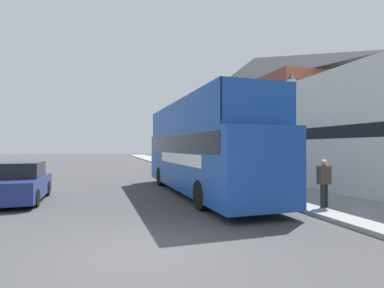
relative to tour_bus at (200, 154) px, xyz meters
name	(u,v)px	position (x,y,z in m)	size (l,w,h in m)	color
ground_plane	(113,171)	(-3.51, 13.99, -1.82)	(144.00, 144.00, 0.00)	#3D3D3F
sidewalk	(201,171)	(3.69, 10.99, -1.75)	(3.46, 108.00, 0.14)	gray
brick_terrace_rear	(255,115)	(8.42, 10.40, 3.16)	(6.00, 18.41, 9.97)	brown
tour_bus	(200,154)	(0.00, 0.00, 0.00)	(2.81, 11.36, 4.15)	#19479E
parked_car_ahead_of_bus	(172,167)	(0.78, 9.29, -1.19)	(1.91, 4.46, 1.33)	maroon
parked_car_far_side	(19,184)	(-7.46, 0.00, -1.11)	(1.94, 4.24, 1.55)	navy
pedestrian_second	(324,179)	(2.81, -4.84, -0.72)	(0.42, 0.23, 1.60)	#232328
lamp_post_nearest	(291,113)	(2.42, -3.60, 1.58)	(0.35, 0.35, 4.74)	black
lamp_post_second	(220,125)	(2.47, 3.65, 1.63)	(0.35, 0.35, 4.82)	black
lamp_post_third	(189,135)	(2.60, 10.89, 1.31)	(0.35, 0.35, 4.30)	black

